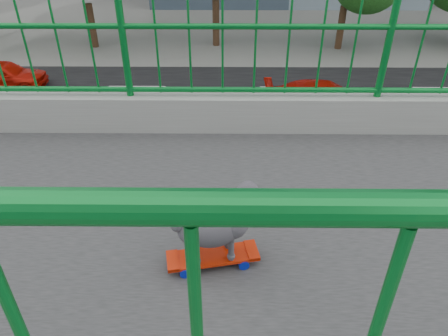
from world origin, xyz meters
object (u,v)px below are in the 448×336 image
Objects in this scene: poodle at (217,223)px; car_1 at (73,185)px; skateboard at (213,257)px; car_3 at (326,101)px; car_4 at (4,75)px.

poodle reaches higher than car_1.
skateboard is 0.09× the size of car_3.
poodle is 23.13m from car_4.
poodle is (-0.01, 0.03, 0.24)m from skateboard.
car_3 is (-15.76, 4.47, -6.25)m from skateboard.
car_3 reaches higher than car_4.
skateboard reaches higher than car_1.
car_3 is (-15.75, 4.45, -6.48)m from poodle.
skateboard reaches higher than car_4.
car_1 is at bearing 124.26° from car_3.
car_1 is at bearing -163.29° from skateboard.
car_4 is at bearing 78.67° from car_3.
skateboard is at bearing -90.00° from poodle.
car_4 is at bearing -145.58° from car_1.
car_3 is at bearing 124.26° from car_1.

